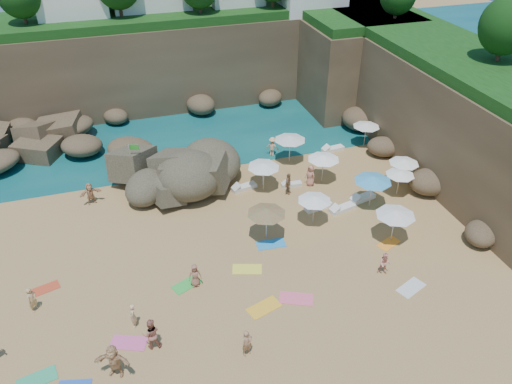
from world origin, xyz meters
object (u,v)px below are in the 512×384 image
object	(u,v)px
person_stand_6	(133,316)
parasol_1	(263,164)
flag_pole	(133,160)
person_stand_1	(151,334)
person_stand_4	(310,176)
person_stand_3	(288,184)
person_stand_2	(272,146)
person_stand_0	(32,299)
rock_outcrop	(172,194)
lounger_0	(292,184)
parasol_0	(290,138)
parasol_2	(264,165)
person_stand_5	(90,193)

from	to	relation	value
person_stand_6	parasol_1	bearing A→B (deg)	139.37
flag_pole	person_stand_6	bearing A→B (deg)	-96.83
person_stand_1	person_stand_4	world-z (taller)	person_stand_1
person_stand_3	flag_pole	bearing A→B (deg)	108.42
flag_pole	person_stand_2	xyz separation A→B (m)	(11.29, 1.62, -1.54)
person_stand_0	person_stand_3	distance (m)	18.39
parasol_1	person_stand_0	size ratio (longest dim) A/B	1.35
rock_outcrop	person_stand_2	xyz separation A→B (m)	(8.90, 3.21, 0.83)
lounger_0	person_stand_2	world-z (taller)	person_stand_2
rock_outcrop	lounger_0	world-z (taller)	rock_outcrop
parasol_0	parasol_2	size ratio (longest dim) A/B	1.07
person_stand_5	rock_outcrop	bearing A→B (deg)	-20.35
lounger_0	person_stand_0	xyz separation A→B (m)	(-17.81, -7.44, 0.67)
parasol_2	person_stand_3	xyz separation A→B (m)	(1.54, -1.08, -1.20)
flag_pole	lounger_0	distance (m)	11.82
parasol_1	parasol_2	bearing A→B (deg)	-101.50
parasol_0	rock_outcrop	bearing A→B (deg)	-169.74
person_stand_1	person_stand_5	xyz separation A→B (m)	(-2.42, 14.03, -0.10)
flag_pole	person_stand_1	world-z (taller)	flag_pole
lounger_0	parasol_1	bearing A→B (deg)	162.33
lounger_0	person_stand_4	world-z (taller)	person_stand_4
person_stand_2	parasol_0	bearing A→B (deg)	161.97
parasol_2	lounger_0	bearing A→B (deg)	-5.00
person_stand_1	person_stand_2	world-z (taller)	person_stand_1
parasol_1	person_stand_4	xyz separation A→B (m)	(3.39, -1.14, -1.01)
person_stand_4	person_stand_5	xyz separation A→B (m)	(-15.78, 2.53, -0.02)
parasol_0	person_stand_2	distance (m)	2.19
person_stand_4	person_stand_6	bearing A→B (deg)	-85.07
flag_pole	lounger_0	xyz separation A→B (m)	(11.15, -3.22, -2.25)
person_stand_6	lounger_0	bearing A→B (deg)	132.26
rock_outcrop	person_stand_5	bearing A→B (deg)	174.34
parasol_1	person_stand_1	bearing A→B (deg)	-128.26
parasol_0	parasol_1	xyz separation A→B (m)	(-3.14, -2.61, -0.34)
rock_outcrop	person_stand_4	size ratio (longest dim) A/B	4.78
flag_pole	person_stand_6	size ratio (longest dim) A/B	2.49
flag_pole	lounger_0	world-z (taller)	flag_pole
parasol_2	person_stand_5	size ratio (longest dim) A/B	1.43
person_stand_2	person_stand_1	bearing A→B (deg)	91.89
lounger_0	person_stand_3	xyz separation A→B (m)	(-0.63, -0.89, 0.73)
rock_outcrop	person_stand_4	bearing A→B (deg)	-11.03
parasol_2	person_stand_4	xyz separation A→B (m)	(3.51, -0.53, -1.21)
person_stand_3	person_stand_6	bearing A→B (deg)	167.24
lounger_0	person_stand_5	xyz separation A→B (m)	(-14.43, 2.19, 0.70)
lounger_0	person_stand_5	world-z (taller)	person_stand_5
flag_pole	person_stand_1	xyz separation A→B (m)	(-0.86, -15.06, -1.44)
lounger_0	person_stand_5	bearing A→B (deg)	175.02
lounger_0	person_stand_1	size ratio (longest dim) A/B	0.83
parasol_2	person_stand_0	bearing A→B (deg)	-154.01
parasol_1	person_stand_0	distance (m)	17.82
lounger_0	rock_outcrop	bearing A→B (deg)	173.12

